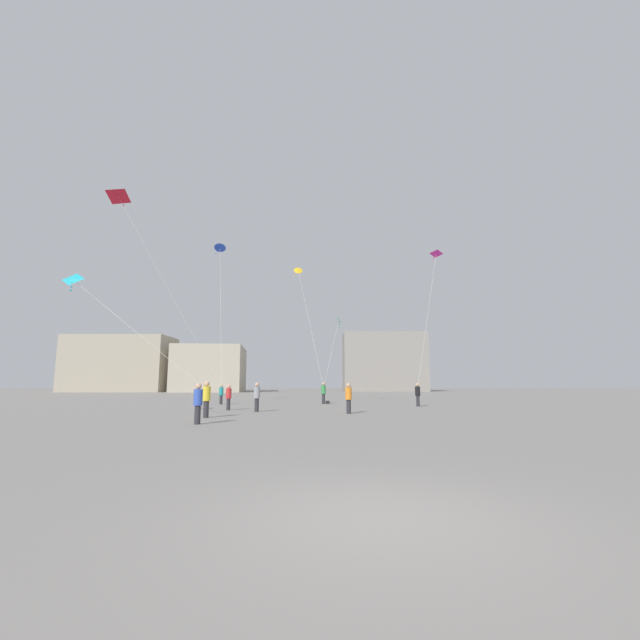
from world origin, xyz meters
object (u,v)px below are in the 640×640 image
at_px(person_in_teal, 221,393).
at_px(person_in_blue, 198,402).
at_px(person_in_yellow, 206,398).
at_px(person_in_black, 418,394).
at_px(kite_magenta_delta, 435,258).
at_px(handbag_beside_flyer, 328,402).
at_px(person_in_red, 229,396).
at_px(person_in_green, 323,392).
at_px(kite_emerald_delta, 339,320).
at_px(kite_amber_diamond, 299,272).
at_px(building_right_hall, 384,362).
at_px(person_in_grey, 257,396).
at_px(building_centre_hall, 211,369).
at_px(kite_crimson_delta, 120,200).
at_px(kite_cyan_delta, 76,283).
at_px(kite_cobalt_diamond, 220,249).
at_px(building_left_hall, 120,364).
at_px(person_in_orange, 349,397).

distance_m(person_in_teal, person_in_blue, 17.07).
bearing_deg(person_in_yellow, person_in_teal, -7.31).
bearing_deg(person_in_black, person_in_yellow, 39.26).
height_order(kite_magenta_delta, handbag_beside_flyer, kite_magenta_delta).
distance_m(person_in_red, handbag_beside_flyer, 10.54).
relative_size(person_in_green, kite_emerald_delta, 0.26).
xyz_separation_m(kite_amber_diamond, building_right_hall, (18.14, 52.38, -5.59)).
bearing_deg(person_in_grey, person_in_black, -169.72).
xyz_separation_m(kite_magenta_delta, handbag_beside_flyer, (-10.91, -4.50, -13.66)).
xyz_separation_m(kite_magenta_delta, building_centre_hall, (-31.24, 48.66, -9.28)).
distance_m(kite_crimson_delta, kite_cyan_delta, 14.49).
distance_m(person_in_red, kite_cobalt_diamond, 19.73).
bearing_deg(kite_magenta_delta, handbag_beside_flyer, -157.59).
distance_m(person_in_grey, building_left_hall, 70.98).
relative_size(person_in_yellow, person_in_blue, 1.06).
height_order(kite_cyan_delta, handbag_beside_flyer, kite_cyan_delta).
height_order(person_in_orange, kite_cyan_delta, kite_cyan_delta).
height_order(person_in_blue, building_right_hall, building_right_hall).
xyz_separation_m(person_in_green, handbag_beside_flyer, (0.35, 0.10, -0.84)).
bearing_deg(kite_emerald_delta, handbag_beside_flyer, -107.46).
relative_size(kite_cobalt_diamond, kite_emerald_delta, 2.09).
distance_m(person_in_orange, building_left_hall, 75.15).
relative_size(kite_magenta_delta, building_centre_hall, 0.76).
bearing_deg(building_left_hall, kite_magenta_delta, -44.39).
bearing_deg(kite_cobalt_diamond, building_centre_hall, 101.99).
bearing_deg(person_in_orange, building_right_hall, 42.54).
bearing_deg(person_in_yellow, building_centre_hall, -3.17).
distance_m(person_in_teal, building_right_hall, 61.02).
relative_size(person_in_yellow, building_left_hall, 0.09).
bearing_deg(person_in_blue, kite_cyan_delta, 164.18).
height_order(person_in_green, person_in_blue, person_in_green).
distance_m(person_in_orange, kite_cyan_delta, 15.18).
bearing_deg(person_in_green, person_in_black, 97.07).
distance_m(kite_cobalt_diamond, kite_magenta_delta, 21.16).
distance_m(person_in_black, person_in_orange, 9.30).
bearing_deg(kite_magenta_delta, kite_cyan_delta, -142.47).
xyz_separation_m(person_in_teal, kite_cyan_delta, (-4.87, -13.71, 5.73)).
bearing_deg(person_in_red, person_in_grey, -102.45).
distance_m(person_in_black, kite_cyan_delta, 22.74).
bearing_deg(person_in_blue, person_in_green, 79.65).
distance_m(person_in_yellow, person_in_teal, 13.66).
xyz_separation_m(kite_cobalt_diamond, building_right_hall, (25.87, 49.78, -8.60)).
distance_m(person_in_red, kite_cyan_delta, 10.72).
height_order(person_in_teal, kite_cyan_delta, kite_cyan_delta).
distance_m(kite_amber_diamond, handbag_beside_flyer, 12.24).
relative_size(person_in_yellow, kite_amber_diamond, 0.16).
bearing_deg(person_in_red, person_in_teal, 41.43).
relative_size(kite_amber_diamond, building_left_hall, 0.54).
xyz_separation_m(person_in_grey, kite_cyan_delta, (-8.61, -4.48, 5.66)).
xyz_separation_m(person_in_orange, handbag_beside_flyer, (-0.41, 11.55, -0.79)).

